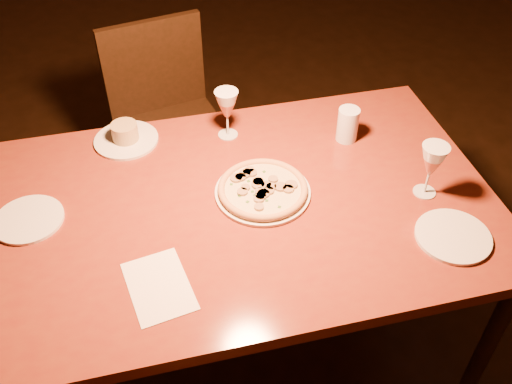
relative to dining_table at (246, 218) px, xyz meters
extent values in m
plane|color=black|center=(0.25, 0.24, -0.75)|extent=(7.00, 7.00, 0.00)
cube|color=maroon|center=(0.00, 0.00, 0.05)|extent=(1.58, 1.05, 0.04)
cylinder|color=black|center=(-0.69, 0.46, -0.36)|extent=(0.06, 0.06, 0.78)
cylinder|color=black|center=(0.69, -0.46, -0.36)|extent=(0.06, 0.06, 0.78)
cylinder|color=black|center=(0.72, 0.40, -0.36)|extent=(0.06, 0.06, 0.78)
cube|color=black|center=(-0.11, 0.85, -0.26)|extent=(0.52, 0.52, 0.04)
cube|color=black|center=(-0.14, 1.06, -0.02)|extent=(0.46, 0.10, 0.44)
cylinder|color=black|center=(-0.26, 0.63, -0.52)|extent=(0.04, 0.04, 0.47)
cylinder|color=black|center=(-0.32, 1.00, -0.52)|extent=(0.04, 0.04, 0.47)
cylinder|color=black|center=(0.10, 0.69, -0.52)|extent=(0.04, 0.04, 0.47)
cylinder|color=black|center=(0.05, 1.06, -0.52)|extent=(0.04, 0.04, 0.47)
cylinder|color=silver|center=(0.06, 0.02, 0.08)|extent=(0.30, 0.30, 0.01)
cylinder|color=beige|center=(0.06, 0.02, 0.09)|extent=(0.27, 0.27, 0.01)
torus|color=tan|center=(0.06, 0.02, 0.09)|extent=(0.28, 0.28, 0.02)
cylinder|color=silver|center=(-0.32, 0.41, 0.08)|extent=(0.22, 0.22, 0.01)
cylinder|color=tan|center=(-0.32, 0.41, 0.11)|extent=(0.09, 0.09, 0.06)
cylinder|color=silver|center=(0.42, 0.21, 0.13)|extent=(0.07, 0.07, 0.12)
cylinder|color=silver|center=(-0.65, 0.10, 0.08)|extent=(0.21, 0.21, 0.01)
cylinder|color=silver|center=(0.54, -0.31, 0.08)|extent=(0.22, 0.22, 0.01)
cube|color=white|center=(-0.31, -0.25, 0.07)|extent=(0.18, 0.25, 0.00)
camera|label=1|loc=(-0.32, -1.23, 1.29)|focal=40.00mm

